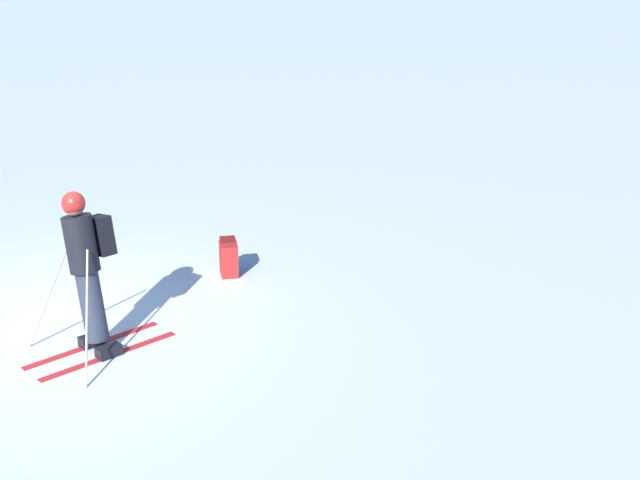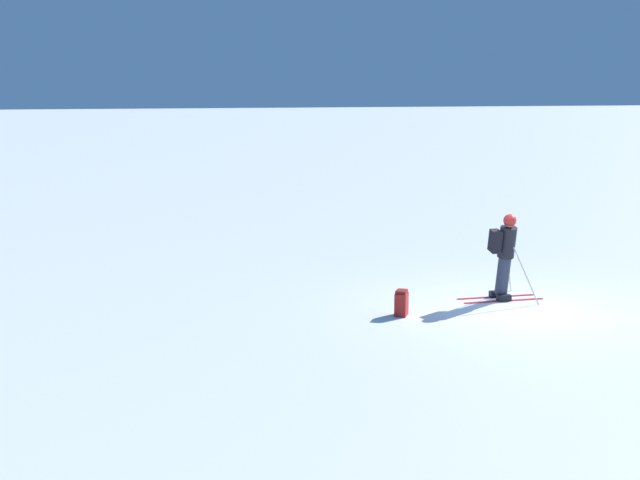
{
  "view_description": "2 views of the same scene",
  "coord_description": "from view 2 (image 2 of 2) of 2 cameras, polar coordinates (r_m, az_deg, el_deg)",
  "views": [
    {
      "loc": [
        10.45,
        -5.42,
        5.57
      ],
      "look_at": [
        1.94,
        2.37,
        1.03
      ],
      "focal_mm": 60.0,
      "sensor_mm": 36.0,
      "label": 1
    },
    {
      "loc": [
        -15.48,
        8.04,
        4.36
      ],
      "look_at": [
        -0.2,
        4.1,
        1.6
      ],
      "focal_mm": 50.0,
      "sensor_mm": 36.0,
      "label": 2
    }
  ],
  "objects": [
    {
      "name": "spare_backpack",
      "position": [
        17.09,
        5.24,
        -4.04
      ],
      "size": [
        0.37,
        0.34,
        0.5
      ],
      "rotation": [
        0.0,
        0.0,
        5.74
      ],
      "color": "#AD231E",
      "rests_on": "ground"
    },
    {
      "name": "skier",
      "position": [
        18.34,
        11.73,
        -0.77
      ],
      "size": [
        1.29,
        1.73,
        1.84
      ],
      "rotation": [
        0.0,
        0.0,
        -0.01
      ],
      "color": "red",
      "rests_on": "ground"
    },
    {
      "name": "ground_plane",
      "position": [
        17.98,
        12.64,
        -4.35
      ],
      "size": [
        300.0,
        300.0,
        0.0
      ],
      "primitive_type": "plane",
      "color": "white"
    }
  ]
}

